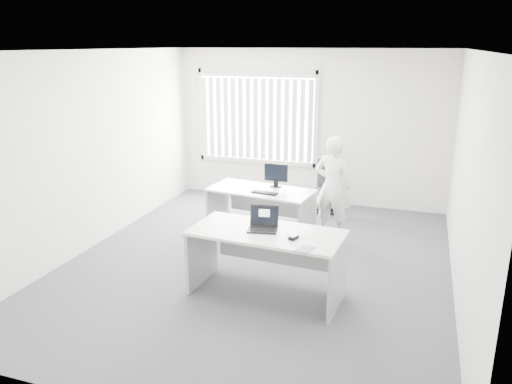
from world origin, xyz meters
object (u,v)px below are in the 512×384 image
(laptop, at_px, (263,220))
(monitor, at_px, (276,175))
(person, at_px, (333,187))
(desk_near, at_px, (266,249))
(desk_far, at_px, (261,202))
(office_chair, at_px, (325,198))

(laptop, bearing_deg, monitor, 92.60)
(person, relative_size, laptop, 4.69)
(desk_near, relative_size, person, 1.15)
(desk_far, xyz_separation_m, office_chair, (0.77, 1.26, -0.23))
(office_chair, distance_m, monitor, 1.36)
(desk_near, relative_size, laptop, 5.39)
(desk_far, distance_m, monitor, 0.47)
(desk_near, bearing_deg, laptop, 176.92)
(desk_far, relative_size, office_chair, 1.78)
(desk_near, xyz_separation_m, laptop, (-0.05, 0.01, 0.35))
(office_chair, relative_size, laptop, 2.80)
(laptop, bearing_deg, office_chair, 77.84)
(person, bearing_deg, desk_near, 87.67)
(desk_far, height_order, person, person)
(desk_near, height_order, laptop, laptop)
(person, height_order, laptop, person)
(desk_far, distance_m, office_chair, 1.49)
(desk_near, distance_m, desk_far, 1.98)
(desk_near, relative_size, desk_far, 1.08)
(desk_near, xyz_separation_m, office_chair, (0.09, 3.13, -0.29))
(office_chair, distance_m, laptop, 3.19)
(desk_far, distance_m, laptop, 2.00)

